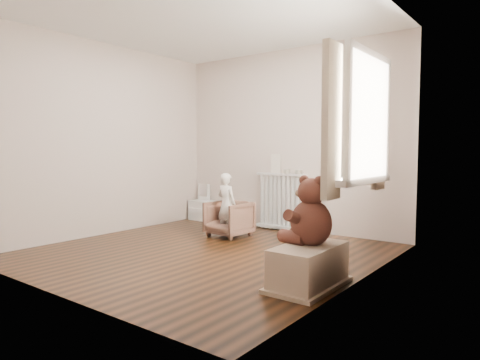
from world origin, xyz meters
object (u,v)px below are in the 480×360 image
Objects in this scene: radiator at (282,203)px; toy_vanity at (202,203)px; teddy_bear at (311,207)px; plush_cat at (367,166)px; toy_bench at (309,263)px; child at (227,204)px; armchair at (229,219)px.

toy_vanity is at bearing -178.87° from radiator.
teddy_bear reaches higher than radiator.
toy_bench is at bearing -112.04° from plush_cat.
teddy_bear is at bearing -113.33° from plush_cat.
teddy_bear reaches higher than toy_vanity.
radiator is 0.99× the size of child.
child is (1.22, -0.86, 0.16)m from toy_vanity.
child is 2.17m from teddy_bear.
plush_cat is at bearing 176.93° from child.
child reaches higher than armchair.
armchair is at bearing 153.62° from teddy_bear.
armchair is at bearing -33.59° from toy_vanity.
child is at bearing 159.17° from plush_cat.
radiator is at bearing 126.68° from toy_bench.
teddy_bear reaches higher than toy_bench.
child is at bearing 147.27° from toy_bench.
toy_vanity is 0.71× the size of child.
plush_cat reaches higher than child.
armchair is at bearing 157.76° from plush_cat.
toy_vanity is at bearing 150.64° from armchair.
child is (0.00, -0.05, 0.20)m from armchair.
toy_bench is at bearing -53.32° from radiator.
plush_cat is at bearing -34.10° from radiator.
toy_vanity is 3.47m from plush_cat.
radiator is at bearing 133.60° from teddy_bear.
teddy_bear is (1.84, -1.18, 0.43)m from armchair.
plush_cat is (1.99, -0.25, 0.56)m from child.
toy_bench is at bearing 151.49° from child.
toy_bench is at bearing -33.73° from toy_vanity.
radiator is 1.43× the size of teddy_bear.
toy_vanity is 0.79× the size of toy_bench.
plush_cat is at bearing 81.49° from toy_bench.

